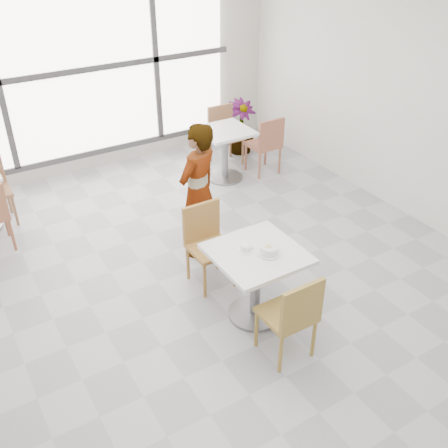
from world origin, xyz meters
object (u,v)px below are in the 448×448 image
chair_near (293,314)px  chair_far (207,239)px  oatmeal_bowl (269,250)px  person (198,192)px  bg_chair_right_far (224,131)px  main_table (256,272)px  bg_table_right (225,147)px  plant_right (240,127)px  coffee_cup (245,248)px  bg_chair_right_near (267,142)px

chair_near → chair_far: size_ratio=1.00×
oatmeal_bowl → person: bearing=89.8°
bg_chair_right_far → main_table: bearing=-116.5°
person → bg_table_right: person is taller
bg_chair_right_far → plant_right: size_ratio=1.03×
main_table → coffee_cup: 0.28m
main_table → chair_far: 0.75m
oatmeal_bowl → bg_table_right: size_ratio=0.28×
main_table → bg_chair_right_far: bg_chair_right_far is taller
chair_near → bg_chair_right_far: same height
person → bg_table_right: (1.22, 1.44, -0.29)m
main_table → chair_far: (-0.10, 0.75, -0.02)m
oatmeal_bowl → bg_chair_right_far: bearing=65.1°
main_table → person: 1.27m
main_table → oatmeal_bowl: size_ratio=3.81×
oatmeal_bowl → plant_right: 3.96m
bg_chair_right_near → plant_right: bg_chair_right_near is taller
main_table → person: bearing=86.4°
coffee_cup → plant_right: bearing=57.6°
chair_far → bg_chair_right_near: (1.99, 1.74, 0.00)m
main_table → chair_far: size_ratio=0.92×
bg_table_right → bg_chair_right_far: size_ratio=0.86×
chair_near → coffee_cup: bearing=-87.0°
chair_far → plant_right: chair_far is taller
chair_near → oatmeal_bowl: size_ratio=4.14×
oatmeal_bowl → coffee_cup: size_ratio=1.32×
oatmeal_bowl → coffee_cup: oatmeal_bowl is taller
bg_chair_right_near → plant_right: size_ratio=1.03×
bg_chair_right_far → bg_chair_right_near: bearing=-66.5°
coffee_cup → bg_table_right: size_ratio=0.21×
bg_table_right → plant_right: plant_right is taller
chair_far → bg_chair_right_far: same height
chair_near → bg_chair_right_near: size_ratio=1.00×
oatmeal_bowl → bg_chair_right_near: size_ratio=0.24×
coffee_cup → bg_chair_right_near: (1.98, 2.42, -0.28)m
oatmeal_bowl → plant_right: size_ratio=0.25×
main_table → coffee_cup: size_ratio=5.03×
chair_far → coffee_cup: (0.02, -0.68, 0.28)m
chair_near → bg_chair_right_near: 3.66m
oatmeal_bowl → person: 1.32m
bg_table_right → bg_chair_right_near: size_ratio=0.86×
person → bg_chair_right_near: person is taller
main_table → oatmeal_bowl: 0.29m
chair_near → person: (0.12, 1.85, 0.28)m
oatmeal_bowl → plant_right: plant_right is taller
bg_chair_right_near → chair_far: bearing=41.1°
oatmeal_bowl → bg_chair_right_far: bg_chair_right_far is taller
oatmeal_bowl → bg_chair_right_far: (1.52, 3.27, -0.29)m
person → chair_near: bearing=62.5°
bg_chair_right_near → oatmeal_bowl: bearing=54.7°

